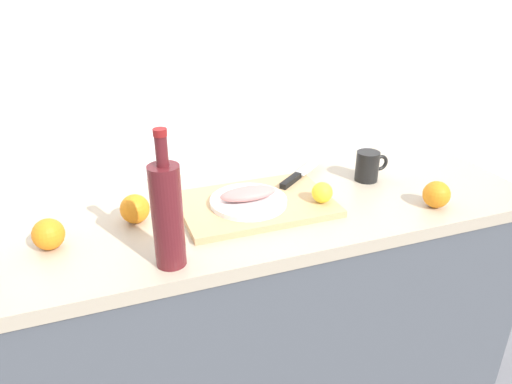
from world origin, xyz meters
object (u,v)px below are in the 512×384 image
at_px(chef_knife, 298,175).
at_px(orange_0, 48,234).
at_px(cutting_board, 256,204).
at_px(fish_fillet, 248,193).
at_px(lemon_0, 322,192).
at_px(white_plate, 248,201).
at_px(coffee_mug_1, 368,166).
at_px(wine_bottle, 167,214).

height_order(chef_knife, orange_0, orange_0).
relative_size(cutting_board, fish_fillet, 2.62).
height_order(fish_fillet, lemon_0, lemon_0).
distance_m(white_plate, coffee_mug_1, 0.45).
bearing_deg(orange_0, white_plate, 2.48).
relative_size(fish_fillet, lemon_0, 2.74).
xyz_separation_m(coffee_mug_1, orange_0, (-0.99, -0.09, -0.01)).
xyz_separation_m(wine_bottle, coffee_mug_1, (0.71, 0.27, -0.09)).
bearing_deg(cutting_board, orange_0, -176.90).
bearing_deg(wine_bottle, orange_0, 147.55).
height_order(cutting_board, orange_0, orange_0).
bearing_deg(orange_0, chef_knife, 10.72).
bearing_deg(wine_bottle, lemon_0, 15.90).
bearing_deg(fish_fillet, wine_bottle, -143.34).
relative_size(cutting_board, white_plate, 1.97).
xyz_separation_m(cutting_board, wine_bottle, (-0.30, -0.21, 0.13)).
bearing_deg(white_plate, chef_knife, 29.20).
relative_size(fish_fillet, orange_0, 2.10).
bearing_deg(white_plate, cutting_board, 15.49).
relative_size(chef_knife, wine_bottle, 0.71).
relative_size(white_plate, lemon_0, 3.65).
bearing_deg(chef_knife, coffee_mug_1, -51.93).
distance_m(white_plate, fish_fillet, 0.03).
relative_size(white_plate, orange_0, 2.79).
bearing_deg(wine_bottle, white_plate, 36.66).
bearing_deg(fish_fillet, white_plate, 0.00).
bearing_deg(lemon_0, coffee_mug_1, 28.79).
bearing_deg(wine_bottle, coffee_mug_1, 20.43).
distance_m(chef_knife, coffee_mug_1, 0.24).
xyz_separation_m(white_plate, lemon_0, (0.21, -0.06, 0.02)).
height_order(lemon_0, orange_0, same).
relative_size(chef_knife, lemon_0, 3.95).
bearing_deg(fish_fillet, orange_0, -177.52).
height_order(chef_knife, coffee_mug_1, coffee_mug_1).
bearing_deg(white_plate, coffee_mug_1, 8.38).
xyz_separation_m(lemon_0, wine_bottle, (-0.48, -0.14, 0.09)).
relative_size(white_plate, wine_bottle, 0.66).
xyz_separation_m(fish_fillet, coffee_mug_1, (0.44, 0.07, -0.00)).
bearing_deg(white_plate, fish_fillet, 0.00).
xyz_separation_m(chef_knife, wine_bottle, (-0.49, -0.32, 0.11)).
xyz_separation_m(chef_knife, coffee_mug_1, (0.23, -0.06, 0.02)).
height_order(fish_fillet, chef_knife, fish_fillet).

